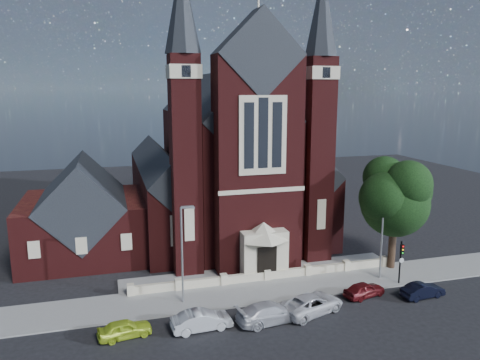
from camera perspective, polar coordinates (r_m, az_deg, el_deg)
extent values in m
plane|color=black|center=(50.88, 0.11, -8.50)|extent=(120.00, 120.00, 0.00)
cube|color=gray|center=(41.60, 4.19, -13.15)|extent=(60.00, 5.00, 0.12)
cube|color=gray|center=(45.07, 2.42, -11.16)|extent=(26.00, 3.00, 0.14)
cube|color=beige|center=(43.33, 3.27, -12.12)|extent=(24.00, 0.40, 0.90)
cube|color=#441212|center=(58.48, -2.59, 1.18)|extent=(10.00, 30.00, 14.00)
cube|color=black|center=(57.69, -2.65, 8.04)|extent=(10.00, 30.20, 10.00)
cube|color=#441212|center=(56.89, -9.70, -2.34)|extent=(5.00, 26.00, 8.00)
cube|color=#441212|center=(60.27, 4.62, -1.46)|extent=(5.00, 26.00, 8.00)
cube|color=black|center=(56.11, -9.83, 1.64)|extent=(5.01, 26.20, 5.01)
cube|color=black|center=(59.53, 4.68, 2.30)|extent=(5.01, 26.20, 5.01)
cube|color=#441212|center=(43.25, 2.12, 1.69)|extent=(8.00, 3.00, 20.00)
cube|color=black|center=(42.77, 2.21, 15.03)|extent=(8.00, 3.20, 8.00)
cube|color=beige|center=(41.40, 2.81, 5.45)|extent=(4.40, 0.15, 7.00)
cube|color=black|center=(41.31, 2.84, 5.72)|extent=(0.90, 0.08, 6.20)
cube|color=beige|center=(43.39, 2.87, -8.95)|extent=(4.20, 2.00, 4.40)
cube|color=black|center=(42.68, 3.32, -10.17)|extent=(1.80, 0.12, 3.20)
cone|color=beige|center=(42.69, 2.89, -6.17)|extent=(4.60, 4.60, 1.60)
cube|color=beige|center=(43.33, 2.26, 21.11)|extent=(0.15, 0.15, 1.60)
cube|color=#441212|center=(42.70, -6.63, 1.50)|extent=(2.60, 2.60, 20.00)
cube|color=beige|center=(42.14, -6.90, 12.97)|extent=(2.80, 2.80, 1.20)
cone|color=black|center=(42.68, -7.08, 20.37)|extent=(3.20, 3.20, 8.00)
cube|color=#441212|center=(46.54, 9.38, 2.22)|extent=(2.60, 2.60, 20.00)
cube|color=beige|center=(46.02, 9.72, 12.73)|extent=(2.80, 2.80, 1.20)
cone|color=black|center=(46.52, 9.95, 19.51)|extent=(3.20, 3.20, 8.00)
cube|color=#441212|center=(51.13, -18.46, -5.46)|extent=(12.00, 12.00, 6.00)
cube|color=black|center=(50.39, -18.67, -2.18)|extent=(8.49, 12.20, 8.49)
cylinder|color=black|center=(47.40, 18.07, -7.37)|extent=(0.70, 0.70, 5.00)
sphere|color=black|center=(46.33, 18.36, -2.66)|extent=(6.40, 6.40, 6.40)
sphere|color=black|center=(45.18, 19.78, -0.49)|extent=(4.40, 4.40, 4.40)
cylinder|color=gray|center=(37.79, -7.08, -9.22)|extent=(0.16, 0.16, 8.00)
cube|color=gray|center=(36.67, -6.45, -3.29)|extent=(1.00, 0.15, 0.18)
cube|color=gray|center=(36.76, -5.84, -3.37)|extent=(0.35, 0.22, 0.12)
cylinder|color=gray|center=(44.03, 16.91, -6.66)|extent=(0.16, 0.16, 8.00)
cube|color=gray|center=(43.28, 17.76, -1.53)|extent=(1.00, 0.15, 0.18)
cube|color=gray|center=(43.52, 18.19, -1.60)|extent=(0.35, 0.22, 0.12)
cylinder|color=black|center=(44.04, 18.93, -9.53)|extent=(0.14, 0.14, 4.00)
cube|color=black|center=(43.49, 19.15, -7.99)|extent=(0.28, 0.22, 0.90)
sphere|color=red|center=(43.30, 19.28, -7.67)|extent=(0.14, 0.14, 0.14)
sphere|color=#CC8C0C|center=(43.39, 19.25, -8.04)|extent=(0.14, 0.14, 0.14)
sphere|color=#0C9919|center=(43.49, 19.23, -8.42)|extent=(0.14, 0.14, 0.14)
imported|color=#B3D129|center=(35.06, -13.87, -17.20)|extent=(3.92, 2.09, 1.27)
imported|color=silver|center=(35.11, -4.71, -16.69)|extent=(4.47, 1.85, 1.44)
imported|color=silver|center=(36.08, 3.71, -15.80)|extent=(5.48, 2.86, 1.52)
imported|color=silver|center=(37.72, 8.71, -14.68)|extent=(5.85, 4.08, 1.48)
imported|color=#570F12|center=(41.25, 14.90, -12.78)|extent=(3.95, 2.33, 1.26)
imported|color=black|center=(42.58, 21.37, -12.42)|extent=(3.89, 1.67, 1.24)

